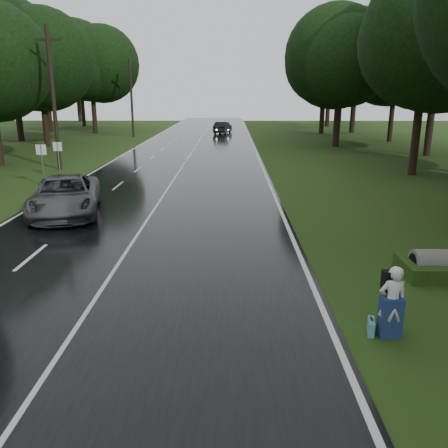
{
  "coord_description": "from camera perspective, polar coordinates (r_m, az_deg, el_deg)",
  "views": [
    {
      "loc": [
        3.51,
        -12.08,
        5.2
      ],
      "look_at": [
        3.3,
        2.3,
        1.1
      ],
      "focal_mm": 36.95,
      "sensor_mm": 36.0,
      "label": 1
    }
  ],
  "objects": [
    {
      "name": "lane_center",
      "position": [
        32.68,
        -5.39,
        6.76
      ],
      "size": [
        0.12,
        140.0,
        0.01
      ],
      "primitive_type": "cube",
      "color": "silver",
      "rests_on": "road"
    },
    {
      "name": "far_car",
      "position": [
        62.42,
        -0.16,
        11.85
      ],
      "size": [
        2.48,
        4.8,
        1.51
      ],
      "primitive_type": "imported",
      "rotation": [
        0.0,
        0.0,
        2.94
      ],
      "color": "black",
      "rests_on": "road"
    },
    {
      "name": "utility_pole_far",
      "position": [
        58.96,
        -11.13,
        10.55
      ],
      "size": [
        1.8,
        0.28,
        9.05
      ],
      "primitive_type": null,
      "color": "black",
      "rests_on": "ground"
    },
    {
      "name": "tree_right_d",
      "position": [
        33.02,
        22.18,
        5.67
      ],
      "size": [
        9.79,
        9.79,
        15.3
      ],
      "primitive_type": null,
      "color": "black",
      "rests_on": "ground"
    },
    {
      "name": "culvert",
      "position": [
        15.1,
        25.0,
        -5.79
      ],
      "size": [
        1.6,
        0.8,
        0.8
      ],
      "primitive_type": "cylinder",
      "rotation": [
        0.0,
        1.57,
        0.0
      ],
      "color": "slate",
      "rests_on": "ground"
    },
    {
      "name": "road_sign_b",
      "position": [
        30.89,
        -19.56,
        5.3
      ],
      "size": [
        0.55,
        0.1,
        2.29
      ],
      "primitive_type": null,
      "color": "white",
      "rests_on": "ground"
    },
    {
      "name": "grey_car",
      "position": [
        21.35,
        -19.02,
        3.34
      ],
      "size": [
        4.12,
        6.5,
        1.67
      ],
      "primitive_type": "imported",
      "rotation": [
        0.0,
        0.0,
        0.24
      ],
      "color": "#4B4E50",
      "rests_on": "road"
    },
    {
      "name": "tree_left_e",
      "position": [
        50.29,
        -20.96,
        8.93
      ],
      "size": [
        8.87,
        8.87,
        13.86
      ],
      "primitive_type": null,
      "color": "black",
      "rests_on": "ground"
    },
    {
      "name": "utility_pole_mid",
      "position": [
        34.64,
        -19.6,
        6.35
      ],
      "size": [
        1.8,
        0.28,
        9.51
      ],
      "primitive_type": null,
      "color": "black",
      "rests_on": "ground"
    },
    {
      "name": "tree_right_f",
      "position": [
        63.92,
        11.91,
        10.9
      ],
      "size": [
        9.55,
        9.55,
        14.93
      ],
      "primitive_type": null,
      "color": "black",
      "rests_on": "ground"
    },
    {
      "name": "hitchhiker",
      "position": [
        10.8,
        20.02,
        -9.31
      ],
      "size": [
        0.63,
        0.57,
        1.66
      ],
      "color": "silver",
      "rests_on": "ground"
    },
    {
      "name": "road",
      "position": [
        32.68,
        -5.39,
        6.72
      ],
      "size": [
        12.0,
        140.0,
        0.04
      ],
      "primitive_type": "cube",
      "color": "black",
      "rests_on": "ground"
    },
    {
      "name": "suitcase",
      "position": [
        11.05,
        17.71,
        -12.0
      ],
      "size": [
        0.24,
        0.49,
        0.33
      ],
      "primitive_type": "cube",
      "rotation": [
        0.0,
        0.0,
        6.05
      ],
      "color": "teal",
      "rests_on": "ground"
    },
    {
      "name": "tree_left_f",
      "position": [
        65.36,
        -15.59,
        10.77
      ],
      "size": [
        9.8,
        9.8,
        15.31
      ],
      "primitive_type": null,
      "color": "black",
      "rests_on": "ground"
    },
    {
      "name": "tree_left_d",
      "position": [
        38.38,
        -25.96,
        6.52
      ],
      "size": [
        7.98,
        7.98,
        12.47
      ],
      "primitive_type": null,
      "color": "black",
      "rests_on": "ground"
    },
    {
      "name": "road_sign_a",
      "position": [
        28.58,
        -21.26,
        4.34
      ],
      "size": [
        0.58,
        0.1,
        2.41
      ],
      "primitive_type": null,
      "color": "white",
      "rests_on": "ground"
    },
    {
      "name": "ground",
      "position": [
        13.61,
        -14.28,
        -7.07
      ],
      "size": [
        160.0,
        160.0,
        0.0
      ],
      "primitive_type": "plane",
      "color": "#223D12",
      "rests_on": "ground"
    },
    {
      "name": "tree_right_e",
      "position": [
        48.38,
        13.61,
        9.29
      ],
      "size": [
        9.3,
        9.3,
        14.54
      ],
      "primitive_type": null,
      "color": "black",
      "rests_on": "ground"
    }
  ]
}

